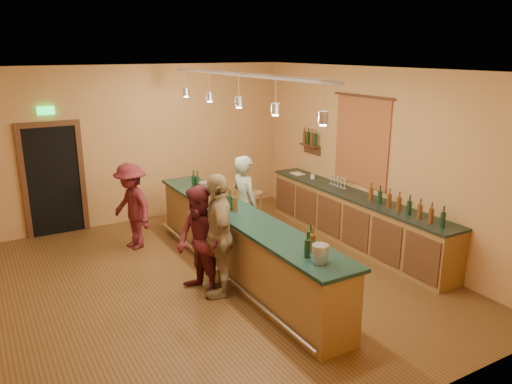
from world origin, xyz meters
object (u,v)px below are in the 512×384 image
back_counter (354,218)px  tasting_bar (240,240)px  customer_c (132,206)px  bar_stool (256,199)px  bartender (245,205)px  customer_a (200,242)px  customer_b (218,235)px

back_counter → tasting_bar: (-2.49, -0.18, 0.12)m
customer_c → bar_stool: customer_c is taller
customer_c → bartender: bearing=40.0°
bartender → bar_stool: (1.00, 1.36, -0.40)m
back_counter → customer_c: bearing=153.2°
tasting_bar → bartender: bearing=56.7°
back_counter → bar_stool: bearing=114.9°
customer_a → customer_b: 0.28m
back_counter → customer_c: customer_c is taller
customer_c → bar_stool: size_ratio=2.52×
back_counter → customer_a: customer_a is taller
bartender → back_counter: bearing=-111.8°
back_counter → bar_stool: 2.23m
customer_b → customer_a: bearing=-92.4°
back_counter → tasting_bar: size_ratio=0.89×
customer_a → bar_stool: bearing=125.2°
customer_a → customer_c: bearing=176.9°
customer_b → customer_c: 2.44m
back_counter → bar_stool: (-0.94, 2.02, -0.01)m
bar_stool → customer_c: bearing=-175.8°
tasting_bar → bar_stool: tasting_bar is taller
back_counter → customer_a: size_ratio=2.78×
tasting_bar → customer_a: 0.87m
back_counter → customer_a: 3.33m
tasting_bar → customer_c: size_ratio=3.25×
customer_b → back_counter: bearing=118.6°
bar_stool → customer_a: bearing=-133.5°
tasting_bar → bartender: 1.04m
back_counter → customer_b: 3.12m
tasting_bar → customer_c: customer_c is taller
customer_c → bar_stool: 2.70m
bartender → customer_c: bearing=52.1°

